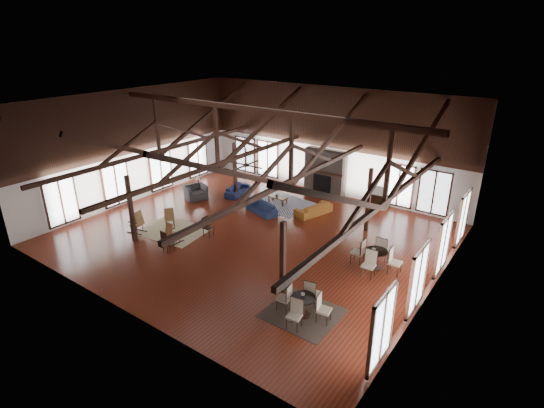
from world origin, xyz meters
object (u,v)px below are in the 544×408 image
Objects in this scene: sofa_navy_front at (262,208)px; cafe_table_near at (303,303)px; cafe_table_far at (376,256)px; sofa_navy_left at (238,190)px; tv_console at (378,200)px; sofa_orange at (314,209)px; coffee_table at (278,197)px; armchair at (196,192)px.

sofa_navy_front is 8.67m from cafe_table_near.
cafe_table_far is at bearing 80.32° from cafe_table_near.
cafe_table_near reaches higher than sofa_navy_left.
cafe_table_far is 6.72m from tv_console.
sofa_orange is 8.45m from cafe_table_near.
sofa_navy_front is at bearing 165.65° from cafe_table_far.
sofa_navy_front is 0.91× the size of cafe_table_far.
coffee_table is at bearing 129.69° from cafe_table_near.
sofa_orange is at bearing 118.04° from cafe_table_near.
armchair is (-6.46, -1.96, 0.08)m from sofa_orange.
coffee_table is 0.58× the size of cafe_table_near.
tv_console is (7.19, 3.11, 0.03)m from sofa_navy_left.
armchair is (-4.15, -2.07, 0.02)m from coffee_table.
sofa_orange is 1.06× the size of cafe_table_near.
coffee_table is at bearing 109.53° from sofa_navy_front.
sofa_navy_left is (-2.73, 1.34, -0.00)m from sofa_navy_front.
sofa_navy_left is at bearing 162.14° from cafe_table_far.
sofa_navy_left is 1.52× the size of tv_console.
sofa_navy_front is 4.24m from armchair.
cafe_table_far reaches higher than coffee_table.
cafe_table_near is 1.58× the size of tv_console.
tv_console is (-1.77, 10.49, -0.19)m from cafe_table_near.
coffee_table is 4.64m from armchair.
armchair is at bearing -155.38° from sofa_navy_front.
tv_console reaches higher than coffee_table.
armchair is 11.79m from cafe_table_near.
armchair is 0.61× the size of cafe_table_near.
sofa_navy_left is at bearing 171.25° from sofa_navy_front.
armchair is 10.00m from tv_console.
armchair reaches higher than coffee_table.
sofa_orange is 3.75m from tv_console.
sofa_navy_left is 0.90× the size of sofa_orange.
armchair is (-4.21, -0.53, 0.11)m from sofa_navy_front.
sofa_navy_front reaches higher than sofa_navy_left.
sofa_navy_left is 1.57× the size of armchair.
tv_console is at bearing 62.41° from sofa_navy_front.
armchair reaches higher than tv_console.
sofa_navy_left is at bearing -173.27° from coffee_table.
armchair is 0.58× the size of cafe_table_far.
sofa_navy_left is at bearing -72.98° from sofa_orange.
cafe_table_far reaches higher than sofa_navy_front.
sofa_navy_front is 3.04m from sofa_navy_left.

